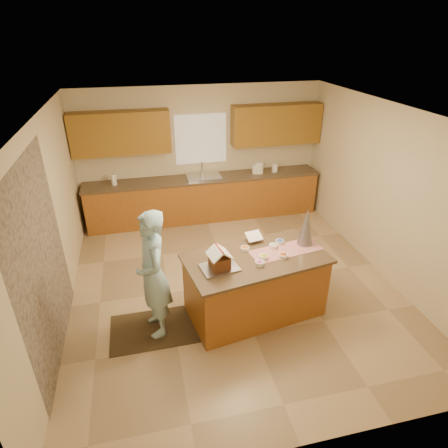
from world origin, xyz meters
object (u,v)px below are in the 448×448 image
Objects in this scene: island_base at (255,287)px; boy at (153,275)px; tinsel_tree at (306,227)px; gingerbread_house at (219,260)px.

boy is at bearing 172.13° from island_base.
island_base is 1.10m from tinsel_tree.
gingerbread_house is (-1.32, -0.33, -0.15)m from tinsel_tree.
island_base is at bearing -166.68° from tinsel_tree.
island_base is 1.03× the size of boy.
boy is 0.87m from gingerbread_house.
boy reaches higher than tinsel_tree.
boy reaches higher than island_base.
tinsel_tree is (0.77, 0.18, 0.77)m from island_base.
gingerbread_house is at bearing 74.77° from boy.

